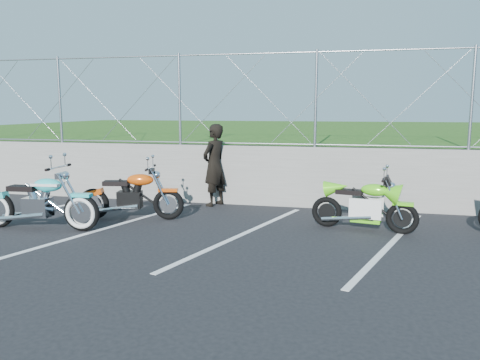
% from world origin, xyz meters
% --- Properties ---
extents(ground, '(90.00, 90.00, 0.00)m').
position_xyz_m(ground, '(0.00, 0.00, 0.00)').
color(ground, black).
rests_on(ground, ground).
extents(retaining_wall, '(30.00, 0.22, 1.30)m').
position_xyz_m(retaining_wall, '(0.00, 3.50, 0.65)').
color(retaining_wall, slate).
rests_on(retaining_wall, ground).
extents(grass_field, '(30.00, 20.00, 1.30)m').
position_xyz_m(grass_field, '(0.00, 13.50, 0.65)').
color(grass_field, '#234A13').
rests_on(grass_field, ground).
extents(chain_link_fence, '(28.00, 0.03, 2.00)m').
position_xyz_m(chain_link_fence, '(0.00, 3.50, 2.30)').
color(chain_link_fence, gray).
rests_on(chain_link_fence, retaining_wall).
extents(parking_lines, '(18.29, 4.31, 0.01)m').
position_xyz_m(parking_lines, '(1.20, 1.00, 0.00)').
color(parking_lines, silver).
rests_on(parking_lines, ground).
extents(cruiser_turquoise, '(2.26, 0.71, 1.12)m').
position_xyz_m(cruiser_turquoise, '(-3.52, 0.54, 0.45)').
color(cruiser_turquoise, black).
rests_on(cruiser_turquoise, ground).
extents(naked_orange, '(2.02, 0.68, 1.01)m').
position_xyz_m(naked_orange, '(-2.29, 1.59, 0.43)').
color(naked_orange, black).
rests_on(naked_orange, ground).
extents(sportbike_green, '(1.82, 0.65, 0.95)m').
position_xyz_m(sportbike_green, '(2.01, 1.74, 0.41)').
color(sportbike_green, black).
rests_on(sportbike_green, ground).
extents(person_standing, '(0.64, 0.76, 1.78)m').
position_xyz_m(person_standing, '(-1.12, 3.20, 0.89)').
color(person_standing, black).
rests_on(person_standing, ground).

